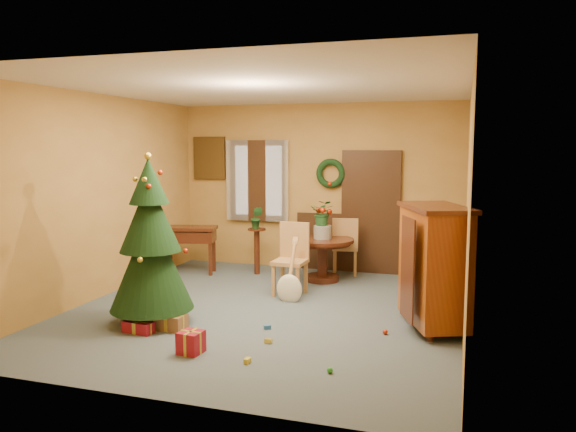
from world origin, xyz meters
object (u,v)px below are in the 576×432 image
at_px(writing_desk, 190,238).
at_px(christmas_tree, 151,243).
at_px(sideboard, 434,263).
at_px(dining_table, 322,251).
at_px(chair_near, 292,256).

bearing_deg(writing_desk, christmas_tree, -72.28).
xyz_separation_m(christmas_tree, sideboard, (3.30, 0.81, -0.20)).
relative_size(dining_table, sideboard, 0.68).
bearing_deg(writing_desk, dining_table, 3.40).
bearing_deg(writing_desk, chair_near, -20.16).
bearing_deg(chair_near, writing_desk, 159.84).
bearing_deg(sideboard, writing_desk, 156.37).
relative_size(chair_near, sideboard, 0.71).
xyz_separation_m(chair_near, christmas_tree, (-1.22, -1.86, 0.43)).
distance_m(dining_table, christmas_tree, 3.16).
bearing_deg(sideboard, dining_table, 133.31).
bearing_deg(chair_near, sideboard, -26.89).
bearing_deg(chair_near, dining_table, 74.77).
xyz_separation_m(chair_near, writing_desk, (-2.06, 0.76, 0.04)).
xyz_separation_m(christmas_tree, writing_desk, (-0.84, 2.62, -0.38)).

